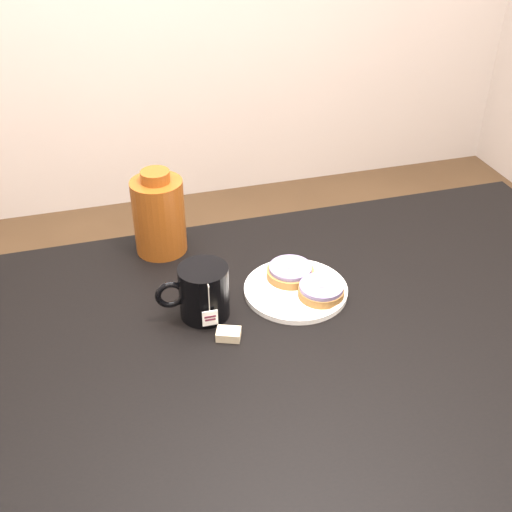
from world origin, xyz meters
name	(u,v)px	position (x,y,z in m)	size (l,w,h in m)	color
table	(319,364)	(0.00, 0.00, 0.67)	(1.40, 0.90, 0.75)	black
plate	(296,289)	(-0.01, 0.13, 0.76)	(0.21, 0.21, 0.02)	white
bagel_back	(290,272)	(0.00, 0.17, 0.77)	(0.13, 0.13, 0.03)	brown
bagel_front	(321,290)	(0.03, 0.09, 0.77)	(0.10, 0.10, 0.03)	brown
mug	(203,292)	(-0.20, 0.11, 0.81)	(0.14, 0.10, 0.11)	black
teabag_pouch	(229,334)	(-0.17, 0.03, 0.76)	(0.04, 0.03, 0.02)	#C6B793
bagel_package	(159,215)	(-0.25, 0.37, 0.84)	(0.15, 0.15, 0.20)	#5B270C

